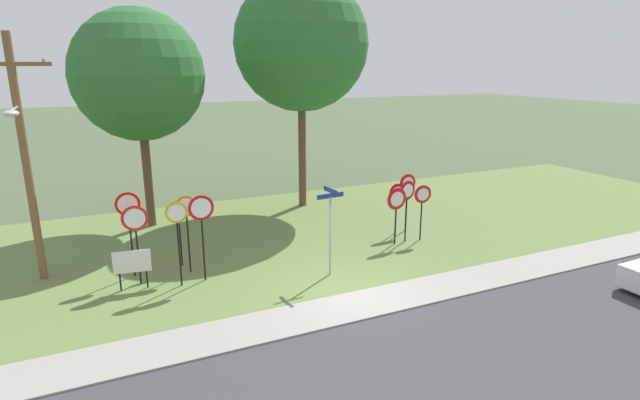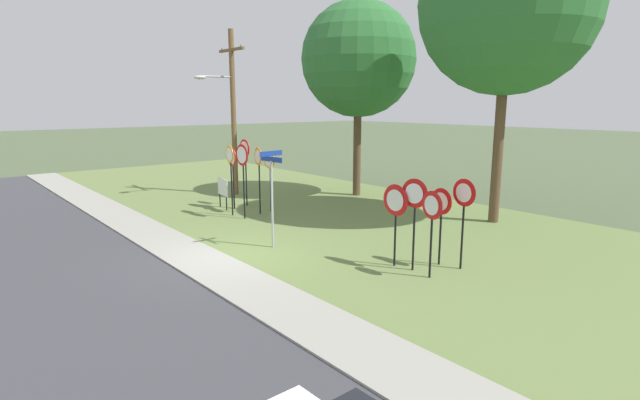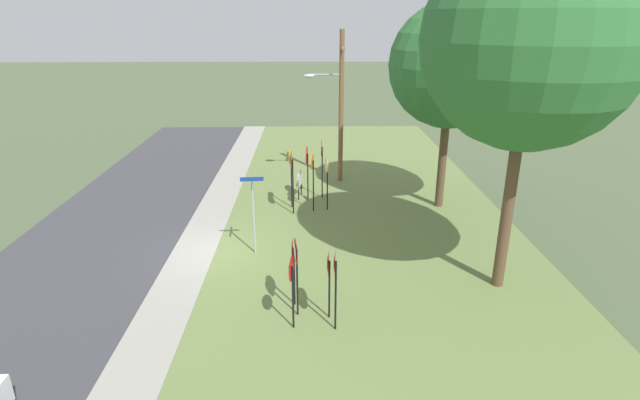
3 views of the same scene
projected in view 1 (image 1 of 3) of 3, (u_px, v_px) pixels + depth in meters
The scene contains 20 objects.
ground_plane at pixel (351, 294), 15.07m from camera, with size 160.00×160.00×0.00m, color #4C5B3D.
road_asphalt at pixel (456, 382), 10.87m from camera, with size 44.00×6.40×0.01m, color #3D3D42.
sidewalk_strip at pixel (364, 304), 14.36m from camera, with size 44.00×1.60×0.06m, color #99968C.
grass_median at pixel (281, 234), 20.31m from camera, with size 44.00×12.00×0.04m, color olive.
stop_sign_near_left at pixel (187, 217), 16.07m from camera, with size 0.67×0.15×2.62m.
stop_sign_near_right at pixel (135, 227), 15.21m from camera, with size 0.79×0.12×2.54m.
stop_sign_far_left at pixel (202, 219), 15.38m from camera, with size 0.79×0.10×2.81m.
stop_sign_far_center at pixel (129, 215), 15.71m from camera, with size 0.76×0.09×2.81m.
stop_sign_far_right at pixel (177, 226), 15.02m from camera, with size 0.66×0.12×2.71m.
stop_sign_center_tall at pixel (179, 219), 16.61m from camera, with size 0.62×0.13×2.36m.
yield_sign_near_left at pixel (397, 197), 19.87m from camera, with size 0.71×0.12×2.10m.
yield_sign_near_right at pixel (423, 200), 19.15m from camera, with size 0.71×0.14×2.20m.
yield_sign_far_left at pixel (397, 203), 18.67m from camera, with size 0.84×0.10×2.21m.
yield_sign_far_right at pixel (407, 189), 20.17m from camera, with size 0.72×0.11×2.40m.
yield_sign_center at pixel (407, 196), 18.94m from camera, with size 0.75×0.15×2.42m.
street_name_post at pixel (330, 224), 15.90m from camera, with size 0.96×0.81×2.92m.
utility_pole at pixel (24, 152), 14.87m from camera, with size 2.10×2.00×7.58m.
notice_board at pixel (132, 264), 15.08m from camera, with size 1.09×0.19×1.25m.
oak_tree_left at pixel (138, 76), 19.76m from camera, with size 5.20×5.20×8.84m.
oak_tree_right at pixel (301, 44), 22.44m from camera, with size 6.07×6.07×10.59m.
Camera 1 is at (-6.65, -12.12, 6.70)m, focal length 28.03 mm.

